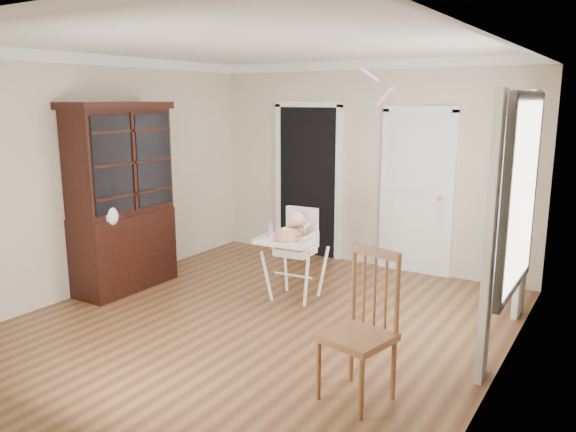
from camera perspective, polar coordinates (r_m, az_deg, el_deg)
The scene contains 16 objects.
floor at distance 5.76m, azimuth -2.76°, elevation -10.80°, with size 5.00×5.00×0.00m, color #58311E.
ceiling at distance 5.34m, azimuth -3.06°, elevation 17.03°, with size 5.00×5.00×0.00m, color white.
wall_back at distance 7.55m, azimuth 8.04°, elevation 5.14°, with size 4.50×4.50×0.00m, color beige.
wall_left at distance 6.91m, azimuth -18.43°, elevation 4.04°, with size 5.00×5.00×0.00m, color beige.
wall_right at distance 4.51m, azimuth 21.25°, elevation -0.03°, with size 5.00×5.00×0.00m, color beige.
crown_molding at distance 5.33m, azimuth -3.05°, elevation 16.39°, with size 4.50×5.00×0.12m, color white, non-canonical shape.
doorway at distance 7.98m, azimuth 2.02°, elevation 3.86°, with size 1.06×0.05×2.22m.
closet_door at distance 7.32m, azimuth 12.90°, elevation 2.18°, with size 0.96×0.09×2.13m.
window_right at distance 5.31m, azimuth 22.11°, elevation 0.89°, with size 0.13×1.84×2.30m.
high_chair at distance 6.23m, azimuth 0.73°, elevation -2.76°, with size 0.65×0.78×1.04m.
baby at distance 6.22m, azimuth 0.85°, elevation -1.50°, with size 0.30×0.22×0.43m.
cake at distance 5.99m, azimuth -0.22°, elevation -1.96°, with size 0.27×0.27×0.13m.
sippy_cup at distance 6.22m, azimuth -1.80°, elevation -1.37°, with size 0.07×0.07×0.16m.
china_cabinet at distance 6.78m, azimuth -16.55°, elevation 1.80°, with size 0.58×1.29×2.18m.
dining_chair at distance 4.27m, azimuth 7.33°, elevation -11.56°, with size 0.55×0.55×1.13m.
streamer at distance 5.63m, azimuth 8.24°, elevation 14.02°, with size 0.03×0.50×0.02m, color pink, non-canonical shape.
Camera 1 is at (3.04, -4.36, 2.22)m, focal length 35.00 mm.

